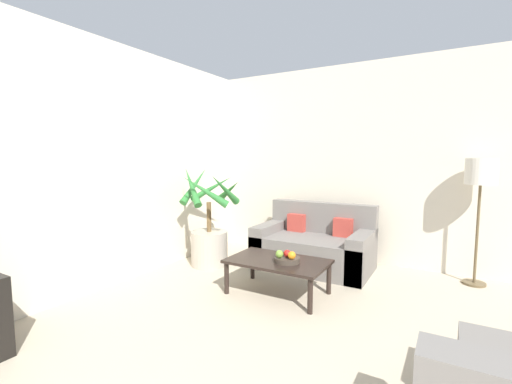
# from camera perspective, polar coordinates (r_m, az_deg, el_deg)

# --- Properties ---
(wall_back) EXTENTS (7.76, 0.06, 2.70)m
(wall_back) POSITION_cam_1_polar(r_m,az_deg,el_deg) (4.78, 27.87, 4.09)
(wall_back) COLOR beige
(wall_back) RESTS_ON ground_plane
(wall_left) EXTENTS (0.06, 7.53, 2.70)m
(wall_left) POSITION_cam_1_polar(r_m,az_deg,el_deg) (3.77, -31.58, 3.64)
(wall_left) COLOR beige
(wall_left) RESTS_ON ground_plane
(potted_palm) EXTENTS (0.86, 0.87, 1.33)m
(potted_palm) POSITION_cam_1_polar(r_m,az_deg,el_deg) (4.61, -7.77, -6.71)
(potted_palm) COLOR #ADA393
(potted_palm) RESTS_ON ground_plane
(sofa_loveseat) EXTENTS (1.45, 0.84, 0.82)m
(sofa_loveseat) POSITION_cam_1_polar(r_m,az_deg,el_deg) (4.58, 9.66, -8.96)
(sofa_loveseat) COLOR slate
(sofa_loveseat) RESTS_ON ground_plane
(floor_lamp) EXTENTS (0.32, 0.32, 1.43)m
(floor_lamp) POSITION_cam_1_polar(r_m,az_deg,el_deg) (4.51, 33.36, 1.87)
(floor_lamp) COLOR brown
(floor_lamp) RESTS_ON ground_plane
(coffee_table) EXTENTS (1.03, 0.62, 0.36)m
(coffee_table) POSITION_cam_1_polar(r_m,az_deg,el_deg) (3.67, 3.64, -11.87)
(coffee_table) COLOR black
(coffee_table) RESTS_ON ground_plane
(fruit_bowl) EXTENTS (0.27, 0.27, 0.05)m
(fruit_bowl) POSITION_cam_1_polar(r_m,az_deg,el_deg) (3.59, 5.17, -11.15)
(fruit_bowl) COLOR #42382D
(fruit_bowl) RESTS_ON coffee_table
(apple_red) EXTENTS (0.08, 0.08, 0.08)m
(apple_red) POSITION_cam_1_polar(r_m,az_deg,el_deg) (3.57, 5.19, -10.16)
(apple_red) COLOR red
(apple_red) RESTS_ON fruit_bowl
(apple_green) EXTENTS (0.08, 0.08, 0.08)m
(apple_green) POSITION_cam_1_polar(r_m,az_deg,el_deg) (3.54, 3.92, -10.27)
(apple_green) COLOR olive
(apple_green) RESTS_ON fruit_bowl
(orange_fruit) EXTENTS (0.08, 0.08, 0.08)m
(orange_fruit) POSITION_cam_1_polar(r_m,az_deg,el_deg) (3.50, 5.98, -10.45)
(orange_fruit) COLOR orange
(orange_fruit) RESTS_ON fruit_bowl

